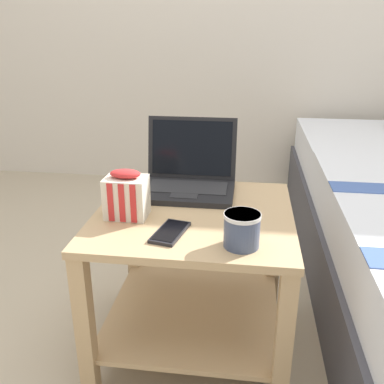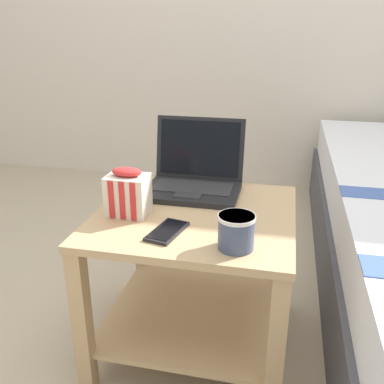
{
  "view_description": "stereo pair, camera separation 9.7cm",
  "coord_description": "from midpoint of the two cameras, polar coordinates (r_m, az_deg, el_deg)",
  "views": [
    {
      "loc": [
        0.15,
        -1.14,
        0.99
      ],
      "look_at": [
        0.0,
        -0.04,
        0.56
      ],
      "focal_mm": 40.0,
      "sensor_mm": 36.0,
      "label": 1
    },
    {
      "loc": [
        0.24,
        -1.12,
        0.99
      ],
      "look_at": [
        0.0,
        -0.04,
        0.56
      ],
      "focal_mm": 40.0,
      "sensor_mm": 36.0,
      "label": 2
    }
  ],
  "objects": [
    {
      "name": "laptop",
      "position": [
        1.41,
        2.3,
        2.03
      ],
      "size": [
        0.3,
        0.26,
        0.22
      ],
      "color": "black",
      "rests_on": "bedside_table"
    },
    {
      "name": "mug_front_left",
      "position": [
        1.06,
        8.63,
        -5.01
      ],
      "size": [
        0.09,
        0.13,
        0.09
      ],
      "color": "#3F4C6B",
      "rests_on": "bedside_table"
    },
    {
      "name": "ground_plane",
      "position": [
        1.52,
        2.31,
        -19.35
      ],
      "size": [
        8.0,
        8.0,
        0.0
      ],
      "primitive_type": "plane",
      "color": "tan"
    },
    {
      "name": "cell_phone",
      "position": [
        1.14,
        -0.89,
        -5.28
      ],
      "size": [
        0.1,
        0.15,
        0.01
      ],
      "color": "black",
      "rests_on": "bedside_table"
    },
    {
      "name": "snack_bag",
      "position": [
        1.23,
        -6.32,
        -0.2
      ],
      "size": [
        0.12,
        0.09,
        0.14
      ],
      "color": "silver",
      "rests_on": "bedside_table"
    },
    {
      "name": "bedside_table",
      "position": [
        1.34,
        2.5,
        -9.35
      ],
      "size": [
        0.58,
        0.56,
        0.48
      ],
      "color": "tan",
      "rests_on": "ground_plane"
    }
  ]
}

